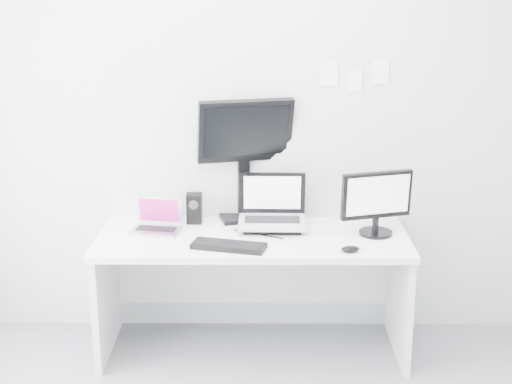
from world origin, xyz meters
TOP-DOWN VIEW (x-y plane):
  - back_wall at (0.00, 1.60)m, footprint 3.60×0.00m
  - desk at (0.00, 1.25)m, footprint 1.80×0.70m
  - macbook at (-0.57, 1.31)m, footprint 0.31×0.25m
  - speaker at (-0.36, 1.49)m, footprint 0.10×0.10m
  - dell_laptop at (0.11, 1.36)m, footprint 0.40×0.31m
  - rear_monitor at (-0.05, 1.56)m, footprint 0.60×0.34m
  - samsung_monitor at (0.72, 1.28)m, footprint 0.46×0.31m
  - keyboard at (-0.13, 1.05)m, footprint 0.43×0.24m
  - mouse at (0.53, 0.99)m, footprint 0.12×0.09m
  - wall_note_0 at (0.45, 1.59)m, footprint 0.10×0.00m
  - wall_note_1 at (0.60, 1.59)m, footprint 0.09×0.00m
  - wall_note_2 at (0.75, 1.59)m, footprint 0.10×0.00m

SIDE VIEW (x-z plane):
  - desk at x=0.00m, z-range 0.00..0.73m
  - keyboard at x=-0.13m, z-range 0.73..0.76m
  - mouse at x=0.53m, z-range 0.73..0.76m
  - speaker at x=-0.36m, z-range 0.73..0.91m
  - macbook at x=-0.57m, z-range 0.73..0.94m
  - dell_laptop at x=0.11m, z-range 0.73..1.06m
  - samsung_monitor at x=0.72m, z-range 0.73..1.12m
  - rear_monitor at x=-0.05m, z-range 0.73..1.50m
  - back_wall at x=0.00m, z-range -0.45..3.15m
  - wall_note_1 at x=0.60m, z-range 1.52..1.65m
  - wall_note_0 at x=0.45m, z-range 1.55..1.69m
  - wall_note_2 at x=0.75m, z-range 1.56..1.70m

